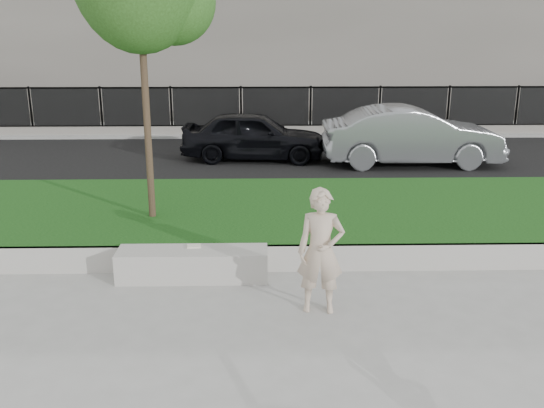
{
  "coord_description": "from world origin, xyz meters",
  "views": [
    {
      "loc": [
        -0.04,
        -7.21,
        3.5
      ],
      "look_at": [
        0.14,
        1.2,
        0.98
      ],
      "focal_mm": 40.0,
      "sensor_mm": 36.0,
      "label": 1
    }
  ],
  "objects_px": {
    "car_silver": "(411,136)",
    "book": "(194,246)",
    "stone_bench": "(193,264)",
    "car_dark": "(254,135)",
    "man": "(321,251)"
  },
  "relations": [
    {
      "from": "stone_bench",
      "to": "man",
      "type": "relative_size",
      "value": 1.33
    },
    {
      "from": "man",
      "to": "car_dark",
      "type": "xyz_separation_m",
      "value": [
        -0.89,
        8.72,
        -0.12
      ]
    },
    {
      "from": "car_dark",
      "to": "car_silver",
      "type": "height_order",
      "value": "car_silver"
    },
    {
      "from": "book",
      "to": "car_silver",
      "type": "bearing_deg",
      "value": 47.71
    },
    {
      "from": "stone_bench",
      "to": "car_silver",
      "type": "bearing_deg",
      "value": 55.63
    },
    {
      "from": "car_silver",
      "to": "stone_bench",
      "type": "bearing_deg",
      "value": 145.8
    },
    {
      "from": "stone_bench",
      "to": "car_silver",
      "type": "relative_size",
      "value": 0.48
    },
    {
      "from": "stone_bench",
      "to": "car_dark",
      "type": "distance_m",
      "value": 7.75
    },
    {
      "from": "stone_bench",
      "to": "book",
      "type": "bearing_deg",
      "value": 84.5
    },
    {
      "from": "man",
      "to": "book",
      "type": "bearing_deg",
      "value": 151.16
    },
    {
      "from": "man",
      "to": "book",
      "type": "xyz_separation_m",
      "value": [
        -1.69,
        1.15,
        -0.35
      ]
    },
    {
      "from": "car_silver",
      "to": "book",
      "type": "bearing_deg",
      "value": 145.39
    },
    {
      "from": "stone_bench",
      "to": "book",
      "type": "height_order",
      "value": "book"
    },
    {
      "from": "car_dark",
      "to": "car_silver",
      "type": "xyz_separation_m",
      "value": [
        3.98,
        -0.68,
        0.09
      ]
    },
    {
      "from": "book",
      "to": "car_dark",
      "type": "height_order",
      "value": "car_dark"
    }
  ]
}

